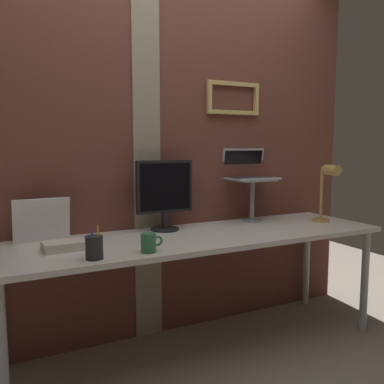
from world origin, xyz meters
TOP-DOWN VIEW (x-y plane):
  - ground_plane at (0.00, 0.00)m, footprint 6.00×6.00m
  - brick_wall_back at (-0.00, 0.38)m, footprint 3.01×0.16m
  - desk at (0.08, -0.02)m, footprint 2.36×0.68m
  - monitor at (-0.05, 0.20)m, footprint 0.37×0.18m
  - laptop_stand at (0.62, 0.20)m, footprint 0.28×0.22m
  - laptop at (0.62, 0.26)m, footprint 0.35×0.25m
  - whiteboard_panel at (-0.79, 0.22)m, footprint 0.31×0.06m
  - desk_lamp at (1.06, -0.08)m, footprint 0.12×0.20m
  - pen_cup at (-0.62, -0.26)m, footprint 0.08×0.08m
  - coffee_mug at (-0.34, -0.26)m, footprint 0.12×0.08m
  - paper_clutter_stack at (-0.72, -0.02)m, footprint 0.20×0.15m

SIDE VIEW (x-z plane):
  - ground_plane at x=0.00m, z-range 0.00..0.00m
  - desk at x=0.08m, z-range 0.30..1.04m
  - paper_clutter_stack at x=-0.72m, z-range 0.73..0.78m
  - coffee_mug at x=-0.34m, z-range 0.73..0.83m
  - pen_cup at x=-0.62m, z-range 0.71..0.87m
  - whiteboard_panel at x=-0.79m, z-range 0.73..0.98m
  - laptop_stand at x=0.62m, z-range 0.78..1.08m
  - desk_lamp at x=1.06m, z-range 0.78..1.19m
  - monitor at x=-0.05m, z-range 0.76..1.21m
  - laptop at x=0.62m, z-range 0.98..1.20m
  - brick_wall_back at x=0.00m, z-range 0.00..2.42m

